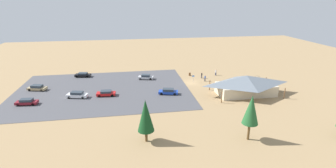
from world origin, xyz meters
TOP-DOWN VIEW (x-y plane):
  - ground at (0.00, 0.00)m, footprint 160.00×160.00m
  - parking_lot_asphalt at (23.83, 1.98)m, footprint 43.60×31.73m
  - bike_pavilion at (-10.75, 10.76)m, footprint 15.75×8.69m
  - trash_bin at (-1.14, -6.55)m, footprint 0.60×0.60m
  - lot_sign at (-0.47, 0.07)m, footprint 0.56×0.08m
  - pine_mideast at (14.96, 28.15)m, footprint 2.71×2.71m
  - pine_east at (-1.85, 30.40)m, footprint 2.64×2.64m
  - bicycle_silver_edge_south at (-16.07, -0.37)m, footprint 1.28×1.19m
  - bicycle_black_yard_right at (-16.95, 4.74)m, footprint 1.69×0.60m
  - bicycle_blue_edge_north at (-13.81, 1.04)m, footprint 0.60×1.57m
  - bicycle_green_yard_left at (-19.40, 2.95)m, footprint 0.48×1.74m
  - bicycle_white_by_bin at (-19.99, -0.43)m, footprint 0.52×1.72m
  - bicycle_purple_yard_front at (-18.45, 1.51)m, footprint 0.50×1.68m
  - bicycle_orange_back_row at (-17.58, 3.11)m, footprint 1.66×0.48m
  - bicycle_red_mid_cluster at (-14.56, 2.52)m, footprint 0.68×1.75m
  - bicycle_teal_lone_east at (-20.54, 4.94)m, footprint 0.94×1.58m
  - car_black_front_row at (30.53, -10.40)m, footprint 4.76×2.57m
  - car_blue_mid_lot at (7.84, 7.75)m, footprint 5.00×2.85m
  - car_tan_near_entry at (40.35, -0.49)m, footprint 4.93×2.97m
  - car_white_end_stall at (29.42, 6.45)m, footprint 5.06×2.80m
  - car_maroon_by_curb at (39.72, 8.86)m, footprint 4.69×2.07m
  - car_red_second_row at (22.78, 6.33)m, footprint 4.56×2.14m
  - car_silver_back_corner at (12.26, -5.10)m, footprint 4.64×2.81m
  - visitor_by_pavilion at (-9.04, -5.58)m, footprint 0.38×0.40m
  - visitor_crossing_yard at (-4.11, -0.67)m, footprint 0.37×0.40m
  - visitor_at_bikes at (-4.02, -3.56)m, footprint 0.36×0.39m

SIDE VIEW (x-z plane):
  - ground at x=0.00m, z-range 0.00..0.00m
  - parking_lot_asphalt at x=23.83m, z-range 0.00..0.05m
  - bicycle_black_yard_right at x=-16.95m, z-range -0.04..0.74m
  - bicycle_blue_edge_north at x=-13.81m, z-range -0.03..0.74m
  - bicycle_green_yard_left at x=-19.40m, z-range -0.06..0.79m
  - bicycle_silver_edge_south at x=-16.07m, z-range -0.05..0.79m
  - bicycle_orange_back_row at x=-17.58m, z-range -0.05..0.81m
  - bicycle_purple_yard_front at x=-18.45m, z-range -0.04..0.80m
  - bicycle_white_by_bin at x=-19.99m, z-range -0.05..0.83m
  - bicycle_teal_lone_east at x=-20.54m, z-range -0.02..0.81m
  - bicycle_red_mid_cluster at x=-14.56m, z-range -0.06..0.86m
  - trash_bin at x=-1.14m, z-range 0.00..0.90m
  - car_black_front_row at x=30.53m, z-range 0.06..1.35m
  - car_red_second_row at x=22.78m, z-range 0.05..1.37m
  - car_maroon_by_curb at x=39.72m, z-range 0.05..1.38m
  - car_tan_near_entry at x=40.35m, z-range 0.04..1.43m
  - car_silver_back_corner at x=12.26m, z-range 0.04..1.44m
  - car_blue_mid_lot at x=7.84m, z-range 0.04..1.45m
  - car_white_end_stall at x=29.42m, z-range 0.04..1.52m
  - visitor_at_bikes at x=-4.02m, z-range 0.04..1.77m
  - visitor_crossing_yard at x=-4.11m, z-range 0.04..1.80m
  - visitor_by_pavilion at x=-9.04m, z-range 0.05..1.87m
  - lot_sign at x=-0.47m, z-range 0.31..2.51m
  - bike_pavilion at x=-10.75m, z-range 0.27..5.04m
  - pine_mideast at x=14.96m, z-range 0.96..8.34m
  - pine_east at x=-1.85m, z-range 1.43..9.33m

